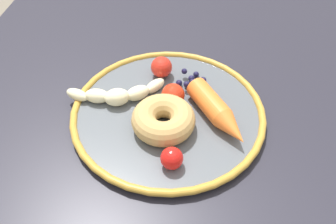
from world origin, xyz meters
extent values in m
cube|color=#24232D|center=(0.00, 0.00, 0.71)|extent=(0.93, 0.89, 0.03)
cube|color=#222127|center=(-0.41, -0.39, 0.35)|extent=(0.05, 0.05, 0.70)
cube|color=#222127|center=(-0.41, 0.39, 0.35)|extent=(0.05, 0.05, 0.70)
cylinder|color=#52585E|center=(0.01, -0.02, 0.73)|extent=(0.31, 0.31, 0.01)
torus|color=#BB8D32|center=(0.01, -0.02, 0.74)|extent=(0.32, 0.32, 0.01)
ellipsoid|color=#F2E7B4|center=(0.00, -0.18, 0.75)|extent=(0.03, 0.05, 0.02)
ellipsoid|color=#F2E7B4|center=(0.00, -0.14, 0.75)|extent=(0.03, 0.04, 0.02)
ellipsoid|color=#F2E7B4|center=(0.00, -0.11, 0.75)|extent=(0.04, 0.05, 0.03)
ellipsoid|color=#F2E7B4|center=(-0.02, -0.08, 0.75)|extent=(0.05, 0.05, 0.02)
ellipsoid|color=#F2E7B4|center=(-0.04, -0.05, 0.75)|extent=(0.05, 0.04, 0.02)
cylinder|color=orange|center=(-0.01, 0.04, 0.76)|extent=(0.09, 0.08, 0.04)
cone|color=orange|center=(0.04, 0.08, 0.76)|extent=(0.07, 0.06, 0.04)
torus|color=tan|center=(0.04, -0.02, 0.76)|extent=(0.14, 0.14, 0.04)
sphere|color=#191638|center=(-0.07, 0.01, 0.75)|extent=(0.01, 0.01, 0.01)
sphere|color=#191638|center=(-0.09, 0.01, 0.75)|extent=(0.01, 0.01, 0.01)
sphere|color=#191638|center=(-0.06, -0.01, 0.75)|extent=(0.01, 0.01, 0.01)
sphere|color=#191638|center=(-0.08, 0.03, 0.75)|extent=(0.01, 0.01, 0.01)
sphere|color=#191638|center=(-0.07, 0.02, 0.75)|extent=(0.01, 0.01, 0.01)
sphere|color=#191638|center=(-0.06, 0.00, 0.75)|extent=(0.01, 0.01, 0.01)
sphere|color=#191638|center=(-0.06, 0.02, 0.75)|extent=(0.01, 0.01, 0.01)
sphere|color=#191638|center=(-0.08, 0.01, 0.75)|extent=(0.01, 0.01, 0.01)
sphere|color=#191638|center=(-0.09, -0.01, 0.75)|extent=(0.01, 0.01, 0.01)
sphere|color=#191638|center=(-0.05, 0.00, 0.75)|extent=(0.01, 0.01, 0.01)
sphere|color=red|center=(-0.02, -0.02, 0.76)|extent=(0.04, 0.04, 0.04)
sphere|color=red|center=(-0.08, -0.05, 0.76)|extent=(0.04, 0.04, 0.04)
sphere|color=red|center=(0.11, 0.00, 0.76)|extent=(0.03, 0.03, 0.03)
camera|label=1|loc=(0.44, 0.05, 1.19)|focal=40.75mm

